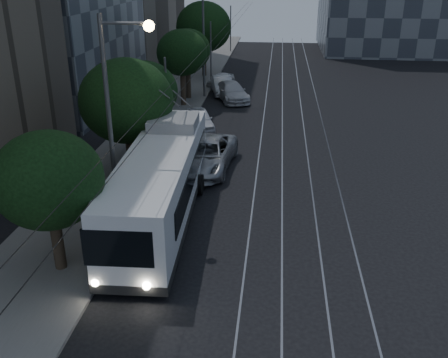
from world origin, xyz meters
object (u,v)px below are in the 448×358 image
object	(u,v)px
trolleybus	(162,181)
car_white_d	(221,80)
car_white_c	(222,85)
pickup_silver	(206,154)
streetlamp_far	(208,24)
car_white_b	(232,92)
car_white_a	(199,119)
streetlamp_near	(117,105)

from	to	relation	value
trolleybus	car_white_d	bearing A→B (deg)	88.75
trolleybus	car_white_c	distance (m)	24.50
trolleybus	car_white_d	world-z (taller)	trolleybus
trolleybus	pickup_silver	world-z (taller)	trolleybus
car_white_d	streetlamp_far	bearing A→B (deg)	-73.96
car_white_c	car_white_d	bearing A→B (deg)	86.02
car_white_c	streetlamp_far	size ratio (longest dim) A/B	0.45
car_white_d	streetlamp_far	xyz separation A→B (m)	(-0.48, -4.85, 5.71)
car_white_b	car_white_c	bearing A→B (deg)	94.09
car_white_a	car_white_b	bearing A→B (deg)	61.76
streetlamp_near	car_white_b	bearing A→B (deg)	83.52
pickup_silver	car_white_b	size ratio (longest dim) A/B	1.18
car_white_b	streetlamp_far	world-z (taller)	streetlamp_far
streetlamp_near	pickup_silver	bearing A→B (deg)	69.64
pickup_silver	car_white_a	world-z (taller)	pickup_silver
pickup_silver	car_white_b	distance (m)	16.00
trolleybus	car_white_b	distance (m)	22.21
car_white_c	streetlamp_near	bearing A→B (deg)	-106.82
car_white_a	streetlamp_far	xyz separation A→B (m)	(-0.55, 9.15, 5.61)
trolleybus	car_white_b	bearing A→B (deg)	84.86
car_white_c	streetlamp_far	distance (m)	5.88
streetlamp_far	car_white_a	bearing A→B (deg)	-86.56
streetlamp_near	streetlamp_far	xyz separation A→B (m)	(0.54, 23.71, 0.75)
car_white_c	car_white_d	xyz separation A→B (m)	(-0.52, 3.18, -0.16)
streetlamp_far	car_white_c	bearing A→B (deg)	59.13
car_white_c	car_white_d	distance (m)	3.22
car_white_d	streetlamp_near	distance (m)	29.01
car_white_a	streetlamp_near	xyz separation A→B (m)	(-1.09, -14.56, 4.86)
trolleybus	car_white_b	world-z (taller)	trolleybus
streetlamp_near	car_white_d	bearing A→B (deg)	87.95
car_white_d	pickup_silver	bearing A→B (deg)	-64.08
car_white_a	streetlamp_near	size ratio (longest dim) A/B	0.47
car_white_a	car_white_b	world-z (taller)	car_white_b
streetlamp_near	car_white_a	bearing A→B (deg)	85.71
trolleybus	streetlamp_near	distance (m)	4.14
car_white_a	streetlamp_far	world-z (taller)	streetlamp_far
trolleybus	pickup_silver	xyz separation A→B (m)	(1.13, 6.15, -0.95)
car_white_a	car_white_c	bearing A→B (deg)	69.56
pickup_silver	trolleybus	bearing A→B (deg)	-95.45
pickup_silver	streetlamp_near	xyz separation A→B (m)	(-2.62, -7.06, 4.71)
pickup_silver	car_white_d	size ratio (longest dim) A/B	1.70
pickup_silver	car_white_b	xyz separation A→B (m)	(0.00, 16.00, -0.10)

